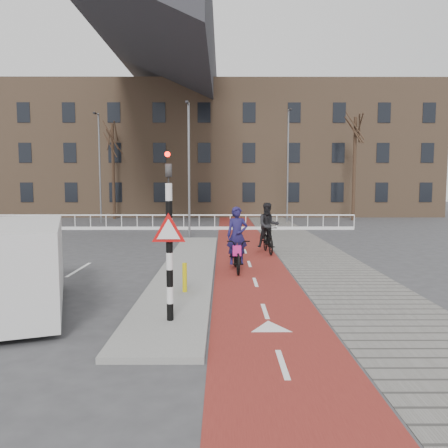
{
  "coord_description": "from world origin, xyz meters",
  "views": [
    {
      "loc": [
        0.51,
        -10.98,
        3.0
      ],
      "look_at": [
        0.56,
        5.0,
        1.5
      ],
      "focal_mm": 35.0,
      "sensor_mm": 36.0,
      "label": 1
    }
  ],
  "objects": [
    {
      "name": "tree_mid",
      "position": [
        -8.63,
        25.72,
        3.94
      ],
      "size": [
        0.25,
        0.25,
        7.89
      ],
      "primitive_type": "cylinder",
      "color": "#2F1F15",
      "rests_on": "ground"
    },
    {
      "name": "bollard",
      "position": [
        -0.5,
        0.41,
        0.51
      ],
      "size": [
        0.12,
        0.12,
        0.77
      ],
      "primitive_type": "cylinder",
      "color": "yellow",
      "rests_on": "curb_island"
    },
    {
      "name": "cyclist_near",
      "position": [
        1.0,
        3.7,
        0.75
      ],
      "size": [
        0.84,
        2.17,
        2.2
      ],
      "rotation": [
        0.0,
        0.0,
        0.04
      ],
      "color": "black",
      "rests_on": "bike_lane"
    },
    {
      "name": "cyclist_far",
      "position": [
        2.45,
        7.47,
        0.9
      ],
      "size": [
        0.99,
        2.08,
        2.16
      ],
      "rotation": [
        0.0,
        0.0,
        0.08
      ],
      "color": "black",
      "rests_on": "bike_lane"
    },
    {
      "name": "railing",
      "position": [
        -5.0,
        17.0,
        0.31
      ],
      "size": [
        28.0,
        0.1,
        0.99
      ],
      "color": "silver",
      "rests_on": "ground"
    },
    {
      "name": "curb_island",
      "position": [
        -0.7,
        4.0,
        0.06
      ],
      "size": [
        1.8,
        16.0,
        0.12
      ],
      "primitive_type": "cube",
      "color": "gray",
      "rests_on": "ground"
    },
    {
      "name": "traffic_signal",
      "position": [
        -0.6,
        -2.02,
        1.99
      ],
      "size": [
        0.8,
        0.8,
        3.68
      ],
      "color": "black",
      "rests_on": "curb_island"
    },
    {
      "name": "tree_right",
      "position": [
        11.06,
        24.12,
        4.1
      ],
      "size": [
        0.26,
        0.26,
        8.2
      ],
      "primitive_type": "cylinder",
      "color": "#2F1F15",
      "rests_on": "ground"
    },
    {
      "name": "streetlight_right",
      "position": [
        5.47,
        22.43,
        4.26
      ],
      "size": [
        0.12,
        0.12,
        8.52
      ],
      "primitive_type": "cylinder",
      "color": "slate",
      "rests_on": "ground"
    },
    {
      "name": "bike_lane",
      "position": [
        1.5,
        10.0,
        0.01
      ],
      "size": [
        2.5,
        60.0,
        0.01
      ],
      "primitive_type": "cube",
      "color": "maroon",
      "rests_on": "ground"
    },
    {
      "name": "streetlight_left",
      "position": [
        -8.73,
        22.07,
        4.09
      ],
      "size": [
        0.12,
        0.12,
        8.17
      ],
      "primitive_type": "cylinder",
      "color": "slate",
      "rests_on": "ground"
    },
    {
      "name": "sidewalk",
      "position": [
        4.3,
        10.0,
        0.01
      ],
      "size": [
        3.0,
        60.0,
        0.01
      ],
      "primitive_type": "cube",
      "color": "slate",
      "rests_on": "ground"
    },
    {
      "name": "ground",
      "position": [
        0.0,
        0.0,
        0.0
      ],
      "size": [
        120.0,
        120.0,
        0.0
      ],
      "primitive_type": "plane",
      "color": "#38383A",
      "rests_on": "ground"
    },
    {
      "name": "van",
      "position": [
        -4.27,
        -1.01,
        1.1
      ],
      "size": [
        3.44,
        5.22,
        2.09
      ],
      "rotation": [
        0.0,
        0.0,
        0.34
      ],
      "color": "silver",
      "rests_on": "ground"
    },
    {
      "name": "streetlight_near",
      "position": [
        -1.3,
        12.69,
        3.63
      ],
      "size": [
        0.12,
        0.12,
        7.25
      ],
      "primitive_type": "cylinder",
      "color": "slate",
      "rests_on": "ground"
    },
    {
      "name": "townhouse_row",
      "position": [
        -3.0,
        32.0,
        7.81
      ],
      "size": [
        46.0,
        10.0,
        15.9
      ],
      "color": "#7F6047",
      "rests_on": "ground"
    }
  ]
}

